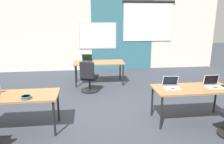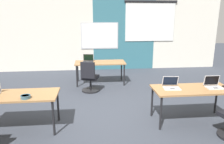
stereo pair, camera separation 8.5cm
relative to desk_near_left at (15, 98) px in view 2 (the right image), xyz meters
name	(u,v)px [view 2 (the right image)]	position (x,y,z in m)	size (l,w,h in m)	color
ground_plane	(105,112)	(1.75, 0.60, -0.66)	(24.00, 24.00, 0.00)	#383D47
back_wall_assembly	(99,35)	(1.80, 4.80, 0.75)	(10.00, 0.27, 2.80)	silver
desk_near_left	(15,98)	(0.00, 0.00, 0.00)	(1.60, 0.70, 0.72)	#A37547
desk_near_right	(192,91)	(3.50, 0.00, 0.00)	(1.60, 0.70, 0.72)	#A37547
desk_far_center	(100,64)	(1.75, 2.80, 0.00)	(1.60, 0.70, 0.72)	#A37547
laptop_far_left	(88,60)	(1.37, 2.87, 0.11)	(0.37, 0.32, 0.24)	#333338
chair_far_left	(90,79)	(1.41, 2.03, -0.28)	(0.55, 0.60, 0.92)	black
laptop_near_right_end	(213,85)	(3.96, 0.02, 0.11)	(0.33, 0.28, 0.24)	silver
mouse_near_right_end	(224,86)	(4.19, 0.01, 0.08)	(0.07, 0.11, 0.03)	black
laptop_near_right_inner	(171,86)	(3.08, 0.07, 0.11)	(0.36, 0.33, 0.23)	silver
snack_bowl	(26,97)	(0.27, -0.22, 0.10)	(0.18, 0.18, 0.06)	#3D6070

